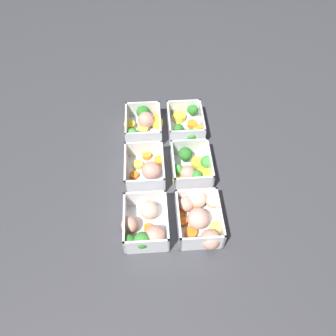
% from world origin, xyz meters
% --- Properties ---
extents(ground_plane, '(4.00, 4.00, 0.00)m').
position_xyz_m(ground_plane, '(0.00, 0.00, 0.00)').
color(ground_plane, '#38383D').
extents(container_near_left, '(0.13, 0.12, 0.06)m').
position_xyz_m(container_near_left, '(-0.17, -0.06, 0.02)').
color(container_near_left, white).
rests_on(container_near_left, ground_plane).
extents(container_near_center, '(0.14, 0.11, 0.06)m').
position_xyz_m(container_near_center, '(0.00, -0.06, 0.02)').
color(container_near_center, white).
rests_on(container_near_center, ground_plane).
extents(container_near_right, '(0.13, 0.12, 0.06)m').
position_xyz_m(container_near_right, '(0.17, -0.06, 0.03)').
color(container_near_right, white).
rests_on(container_near_right, ground_plane).
extents(container_far_left, '(0.14, 0.10, 0.06)m').
position_xyz_m(container_far_left, '(-0.16, 0.07, 0.02)').
color(container_far_left, white).
rests_on(container_far_left, ground_plane).
extents(container_far_center, '(0.13, 0.12, 0.06)m').
position_xyz_m(container_far_center, '(0.00, 0.06, 0.02)').
color(container_far_center, white).
rests_on(container_far_center, ground_plane).
extents(container_far_right, '(0.17, 0.12, 0.06)m').
position_xyz_m(container_far_right, '(0.15, 0.07, 0.02)').
color(container_far_right, white).
rests_on(container_far_right, ground_plane).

